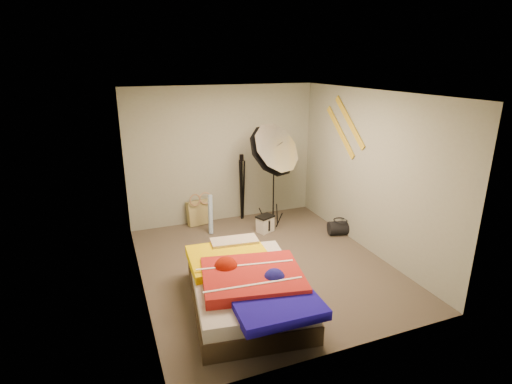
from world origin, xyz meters
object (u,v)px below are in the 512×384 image
tote_bag (199,213)px  duffel_bag (340,228)px  camera_case (265,224)px  photo_umbrella (272,151)px  camera_tripod (242,182)px  bed (247,286)px  wrapping_roll (211,214)px

tote_bag → duffel_bag: (2.17, -1.36, -0.10)m
camera_case → duffel_bag: 1.31m
photo_umbrella → camera_tripod: photo_umbrella is taller
tote_bag → bed: 2.78m
tote_bag → photo_umbrella: 1.81m
wrapping_roll → camera_tripod: bearing=29.9°
tote_bag → camera_case: size_ratio=1.64×
duffel_bag → photo_umbrella: photo_umbrella is taller
bed → photo_umbrella: bearing=59.4°
tote_bag → camera_tripod: (0.83, -0.03, 0.50)m
bed → camera_tripod: camera_tripod is taller
camera_case → bed: 2.29m
duffel_bag → camera_tripod: camera_tripod is taller
camera_tripod → wrapping_roll: bearing=-150.1°
duffel_bag → photo_umbrella: size_ratio=0.20×
wrapping_roll → camera_case: wrapping_roll is taller
tote_bag → camera_tripod: size_ratio=0.36×
camera_case → camera_tripod: bearing=80.1°
wrapping_roll → camera_tripod: (0.73, 0.42, 0.38)m
bed → tote_bag: bearing=88.3°
camera_tripod → duffel_bag: bearing=-44.6°
wrapping_roll → camera_case: (0.91, -0.31, -0.21)m
duffel_bag → tote_bag: bearing=161.6°
photo_umbrella → duffel_bag: bearing=-32.1°
bed → camera_tripod: (0.91, 2.75, 0.45)m
camera_case → bed: bearing=-141.5°
wrapping_roll → bed: bearing=-94.3°
tote_bag → camera_case: tote_bag is taller
bed → photo_umbrella: 2.67m
tote_bag → photo_umbrella: photo_umbrella is taller
tote_bag → photo_umbrella: (1.14, -0.71, 1.21)m
bed → wrapping_roll: bearing=85.7°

